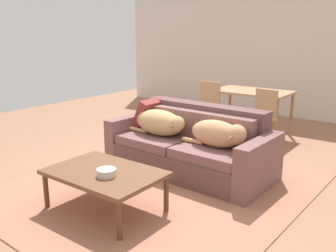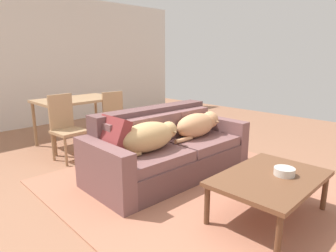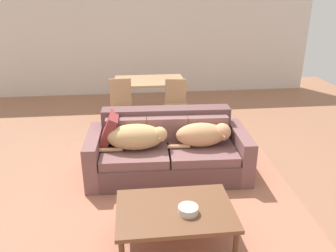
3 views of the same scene
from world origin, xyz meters
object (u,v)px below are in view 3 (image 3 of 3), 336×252
Objects in this scene: dining_table at (149,84)px; dining_chair_near_left at (121,105)px; couch at (168,151)px; bowl_on_coffee_table at (188,210)px; coffee_table at (175,212)px; throw_pillow_by_left_arm at (108,130)px; dining_chair_near_right at (176,103)px; dog_on_left_cushion at (137,137)px; dog_on_right_cushion at (204,134)px.

dining_chair_near_left is at bearing -129.93° from dining_table.
bowl_on_coffee_table is at bearing -86.90° from couch.
coffee_table is at bearing -91.30° from couch.
throw_pillow_by_left_arm is 1.33m from dining_chair_near_left.
throw_pillow_by_left_arm is at bearing 114.47° from coffee_table.
throw_pillow_by_left_arm is at bearing 175.98° from couch.
throw_pillow_by_left_arm is at bearing -118.84° from dining_chair_near_right.
dining_chair_near_right reaches higher than dog_on_left_cushion.
couch is 0.83m from throw_pillow_by_left_arm.
dog_on_right_cushion reaches higher than bowl_on_coffee_table.
dining_table is (-0.11, 2.01, 0.37)m from couch.
dining_table is 0.81m from dining_chair_near_left.
dining_table is 0.70m from dining_chair_near_right.
dining_chair_near_right is at bearing 68.64° from dog_on_left_cushion.
couch reaches higher than dining_table.
bowl_on_coffee_table is (0.11, -0.08, 0.08)m from coffee_table.
throw_pillow_by_left_arm is at bearing 172.32° from dog_on_right_cushion.
dining_chair_near_right is (0.92, 0.07, -0.01)m from dining_chair_near_left.
dining_chair_near_right is at bearing 0.82° from dining_chair_near_left.
dog_on_right_cushion is (0.45, -0.13, 0.27)m from couch.
throw_pillow_by_left_arm is at bearing 116.67° from bowl_on_coffee_table.
couch is 1.41m from coffee_table.
couch is 1.49m from bowl_on_coffee_table.
dog_on_left_cushion is 4.73× the size of bowl_on_coffee_table.
dining_table is 1.43× the size of dining_chair_near_right.
bowl_on_coffee_table is 0.15× the size of dining_table.
bowl_on_coffee_table is (-0.43, -1.35, -0.14)m from dog_on_right_cushion.
dining_chair_near_left reaches higher than dining_chair_near_right.
coffee_table is 1.17× the size of dining_chair_near_left.
couch is at bearing 90.94° from bowl_on_coffee_table.
coffee_table is at bearing -89.52° from dining_table.
bowl_on_coffee_table is at bearing -80.91° from dining_chair_near_left.
couch is at bearing 86.53° from coffee_table.
dog_on_left_cushion is at bearing 107.10° from bowl_on_coffee_table.
throw_pillow_by_left_arm reaches higher than coffee_table.
dining_chair_near_right is at bearing 52.68° from throw_pillow_by_left_arm.
dog_on_right_cushion is 1.90× the size of throw_pillow_by_left_arm.
couch is 4.90× the size of throw_pillow_by_left_arm.
dining_table reaches higher than dog_on_left_cushion.
dog_on_right_cushion is at bearing 67.12° from coffee_table.
throw_pillow_by_left_arm reaches higher than couch.
dog_on_left_cushion is 0.94× the size of dining_chair_near_left.
dog_on_left_cushion is at bearing -97.54° from dining_table.
dining_chair_near_right is (0.30, 1.47, 0.18)m from couch.
dining_chair_near_left reaches higher than bowl_on_coffee_table.
bowl_on_coffee_table is at bearing -87.74° from dining_table.
dining_table is at bearing 135.92° from dining_chair_near_right.
couch is at bearing -6.19° from throw_pillow_by_left_arm.
dining_chair_near_right reaches higher than dining_table.
dog_on_left_cushion is at bearing -85.06° from dining_chair_near_left.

